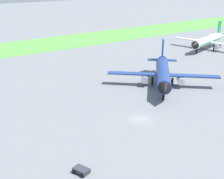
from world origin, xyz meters
The scene contains 5 objects.
ground_plane centered at (0.00, 0.00, 0.00)m, with size 600.00×600.00×0.00m, color slate.
grass_taxiway_strip centered at (0.00, 80.73, 0.04)m, with size 360.00×28.00×0.08m, color #549342.
airplane_midfield_jet centered at (18.01, 11.93, 3.83)m, with size 23.72×24.44×10.64m.
airplane_parked_jet_far centered at (63.53, 33.39, 3.74)m, with size 28.47×28.79×10.37m.
baggage_cart_near_gate centered at (-19.36, -9.27, 0.57)m, with size 2.45×2.83×0.90m.
Camera 1 is at (-37.58, -43.62, 28.48)m, focal length 48.17 mm.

